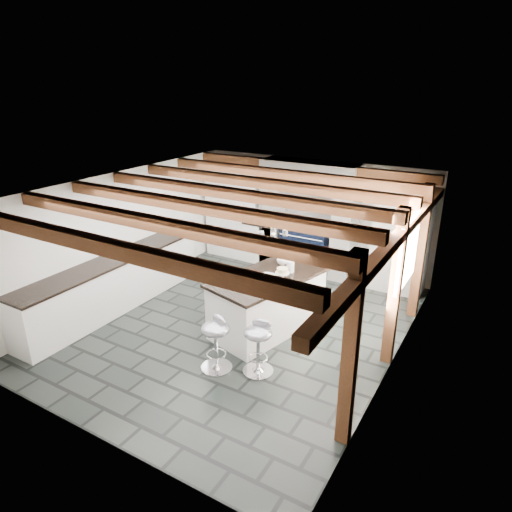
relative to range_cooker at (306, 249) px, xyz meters
The scene contains 6 objects.
ground 2.72m from the range_cooker, 90.00° to the right, with size 6.00×6.00×0.00m, color black.
room_shell 1.52m from the range_cooker, 115.80° to the right, with size 6.00×6.03×6.00m.
range_cooker is the anchor object (origin of this frame).
kitchen_island 2.61m from the range_cooker, 79.19° to the right, with size 1.44×2.10×1.26m.
bar_stool_near 3.79m from the range_cooker, 75.47° to the right, with size 0.46×0.46×0.80m.
bar_stool_far 3.91m from the range_cooker, 83.95° to the right, with size 0.52×0.52×0.82m.
Camera 1 is at (3.63, -5.62, 3.84)m, focal length 32.00 mm.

